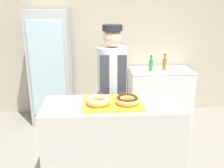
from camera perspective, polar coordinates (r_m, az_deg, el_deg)
name	(u,v)px	position (r m, az deg, el deg)	size (l,w,h in m)	color
wall_back	(105,39)	(4.49, -1.58, 10.26)	(8.00, 0.06, 2.70)	#BCB29E
display_counter	(113,147)	(2.73, 0.13, -14.13)	(1.40, 0.56, 0.98)	beige
serving_tray	(113,103)	(2.51, 0.14, -4.36)	(0.59, 0.44, 0.02)	yellow
donut_light_glaze	(98,100)	(2.44, -3.14, -3.78)	(0.24, 0.24, 0.07)	tan
donut_chocolate_glaze	(127,100)	(2.46, 3.54, -3.64)	(0.24, 0.24, 0.07)	tan
brownie_back_left	(101,95)	(2.65, -2.60, -2.47)	(0.07, 0.07, 0.03)	#382111
brownie_back_right	(122,94)	(2.66, 2.40, -2.36)	(0.07, 0.07, 0.03)	#382111
baker_person	(112,90)	(3.12, 0.09, -1.47)	(0.37, 0.37, 1.71)	#4C4C51
beverage_fridge	(51,68)	(4.27, -13.77, 3.65)	(0.65, 0.60, 1.86)	#ADB2B7
chest_freezer	(159,93)	(4.48, 10.76, -2.11)	(1.05, 0.61, 0.86)	white
bottle_amber	(164,64)	(4.34, 11.91, 4.55)	(0.06, 0.06, 0.28)	#99661E
bottle_green	(151,65)	(4.25, 8.89, 4.34)	(0.07, 0.07, 0.26)	#2D8C38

